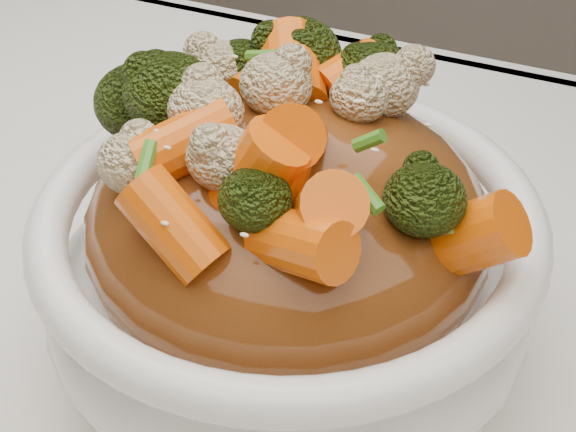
% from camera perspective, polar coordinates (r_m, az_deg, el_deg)
% --- Properties ---
extents(bowl, '(0.28, 0.28, 0.09)m').
position_cam_1_polar(bowl, '(0.39, 0.00, -4.06)').
color(bowl, white).
rests_on(bowl, tablecloth).
extents(sauce_base, '(0.22, 0.22, 0.10)m').
position_cam_1_polar(sauce_base, '(0.37, 0.00, -0.40)').
color(sauce_base, '#663211').
rests_on(sauce_base, bowl).
extents(carrots, '(0.22, 0.22, 0.05)m').
position_cam_1_polar(carrots, '(0.33, 0.00, 8.74)').
color(carrots, '#EA5D07').
rests_on(carrots, sauce_base).
extents(broccoli, '(0.22, 0.22, 0.05)m').
position_cam_1_polar(broccoli, '(0.33, 0.00, 8.58)').
color(broccoli, black).
rests_on(broccoli, sauce_base).
extents(cauliflower, '(0.22, 0.22, 0.04)m').
position_cam_1_polar(cauliflower, '(0.33, 0.00, 8.26)').
color(cauliflower, beige).
rests_on(cauliflower, sauce_base).
extents(scallions, '(0.17, 0.17, 0.02)m').
position_cam_1_polar(scallions, '(0.33, 0.00, 8.91)').
color(scallions, '#397A1C').
rests_on(scallions, sauce_base).
extents(sesame_seeds, '(0.20, 0.20, 0.01)m').
position_cam_1_polar(sesame_seeds, '(0.33, 0.00, 8.91)').
color(sesame_seeds, beige).
rests_on(sesame_seeds, sauce_base).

